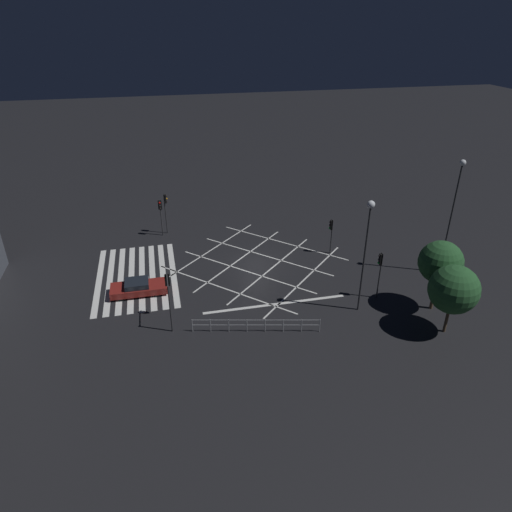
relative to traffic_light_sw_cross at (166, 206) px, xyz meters
name	(u,v)px	position (x,y,z in m)	size (l,w,h in m)	color
ground_plane	(256,263)	(8.41, 7.49, -3.05)	(200.00, 200.00, 0.00)	black
road_markings	(173,274)	(8.77, -0.04, -3.04)	(17.16, 22.66, 0.01)	silver
traffic_light_sw_cross	(166,206)	(0.00, 0.00, 0.00)	(0.36, 0.39, 4.27)	#2D2D30
traffic_light_median_north	(331,230)	(7.95, 14.77, -0.59)	(0.36, 0.39, 3.43)	#2D2D30
traffic_light_se_main	(168,290)	(15.85, -0.61, -0.26)	(2.15, 0.36, 3.81)	#2D2D30
traffic_light_sw_main	(160,211)	(0.54, -0.57, -0.28)	(0.39, 0.36, 3.86)	#2D2D30
traffic_light_ne_cross	(380,267)	(16.10, 15.63, -0.18)	(0.36, 0.39, 4.02)	#2D2D30
street_lamp_east	(455,200)	(13.51, 23.01, 3.76)	(0.49, 0.49, 10.15)	#2D2D30
street_lamp_west	(367,234)	(17.35, 13.56, 3.45)	(0.55, 0.55, 8.97)	#2D2D30
street_tree_near	(441,262)	(18.44, 19.17, 1.01)	(3.24, 3.24, 5.70)	brown
street_tree_far	(454,289)	(21.28, 18.48, 0.51)	(3.44, 3.44, 5.28)	brown
waiting_car	(139,287)	(11.26, -2.96, -2.48)	(1.90, 4.53, 1.18)	maroon
pedestrian_railing	(256,324)	(18.32, 5.26, -2.38)	(2.06, 8.95, 1.05)	#9EA0A5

